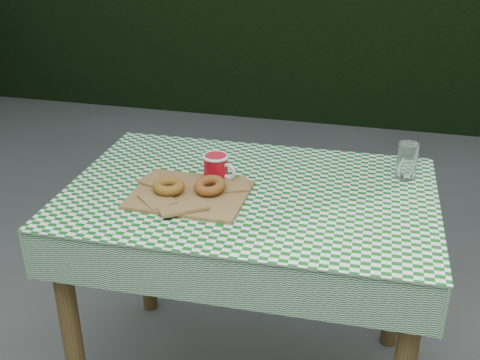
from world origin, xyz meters
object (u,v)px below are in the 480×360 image
paper_bag (190,193)px  drinking_glass (407,161)px  coffee_mug (216,168)px  table (249,293)px

paper_bag → drinking_glass: drinking_glass is taller
drinking_glass → paper_bag: bearing=-155.0°
coffee_mug → table: bearing=-0.7°
paper_bag → drinking_glass: size_ratio=2.90×
table → paper_bag: paper_bag is taller
table → coffee_mug: size_ratio=7.19×
coffee_mug → paper_bag: bearing=-90.7°
table → drinking_glass: bearing=23.7°
coffee_mug → drinking_glass: size_ratio=1.31×
table → paper_bag: size_ratio=3.26×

